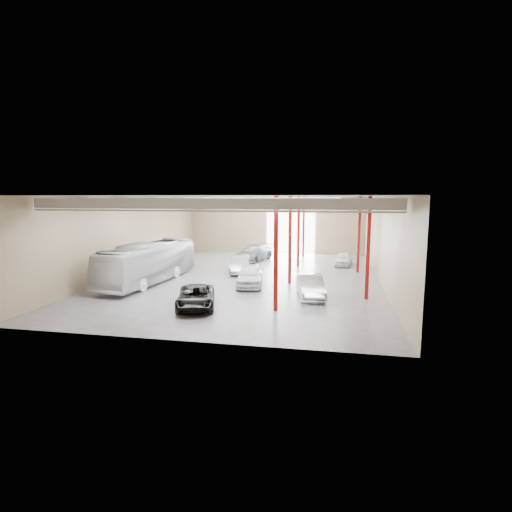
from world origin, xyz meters
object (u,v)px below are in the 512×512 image
(black_sedan, at_px, (196,297))
(car_right_far, at_px, (344,259))
(car_row_a, at_px, (250,275))
(coach_bus, at_px, (149,262))
(car_right_near, at_px, (311,286))
(car_row_c, at_px, (254,253))
(car_row_b, at_px, (240,265))

(black_sedan, bearing_deg, car_right_far, 45.89)
(car_row_a, bearing_deg, car_right_far, 46.77)
(coach_bus, xyz_separation_m, car_right_near, (13.24, -2.48, -0.86))
(car_right_far, bearing_deg, coach_bus, -137.25)
(car_row_a, height_order, car_right_near, car_row_a)
(black_sedan, distance_m, car_row_c, 19.22)
(black_sedan, relative_size, car_right_near, 1.04)
(car_right_far, bearing_deg, car_right_near, -93.51)
(black_sedan, bearing_deg, car_row_c, 74.12)
(car_right_near, bearing_deg, black_sedan, -159.87)
(coach_bus, height_order, black_sedan, coach_bus)
(car_row_a, xyz_separation_m, car_row_b, (-1.99, 5.20, -0.07))
(coach_bus, xyz_separation_m, car_row_a, (8.33, 0.22, -0.80))
(car_row_a, height_order, car_row_b, car_row_a)
(coach_bus, relative_size, car_row_c, 2.01)
(car_row_c, bearing_deg, coach_bus, -99.76)
(black_sedan, xyz_separation_m, car_row_a, (2.05, 6.74, 0.15))
(coach_bus, bearing_deg, car_right_near, -5.90)
(car_row_b, relative_size, car_row_c, 0.80)
(coach_bus, bearing_deg, car_right_far, 40.43)
(black_sedan, bearing_deg, car_right_near, 14.07)
(coach_bus, height_order, car_right_near, coach_bus)
(car_right_near, xyz_separation_m, car_right_far, (2.58, 13.85, -0.11))
(black_sedan, bearing_deg, car_row_b, 73.67)
(car_row_b, xyz_separation_m, car_row_c, (-0.11, 7.28, 0.08))
(car_row_a, bearing_deg, car_row_b, 101.61)
(car_row_a, bearing_deg, car_row_c, 90.24)
(coach_bus, relative_size, car_right_near, 2.49)
(black_sedan, height_order, car_right_far, black_sedan)
(car_row_b, bearing_deg, black_sedan, -99.42)
(coach_bus, relative_size, black_sedan, 2.38)
(black_sedan, relative_size, car_row_c, 0.84)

